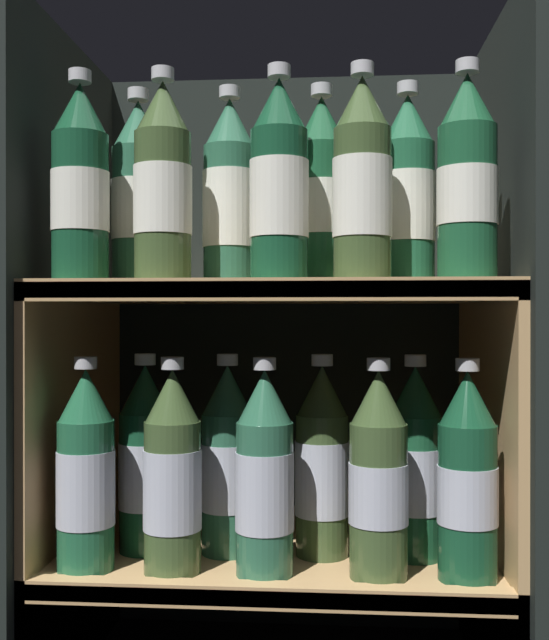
% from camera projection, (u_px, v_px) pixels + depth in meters
% --- Properties ---
extents(fridge_back_wall, '(0.60, 0.02, 0.85)m').
position_uv_depth(fridge_back_wall, '(287.00, 351.00, 1.18)').
color(fridge_back_wall, black).
rests_on(fridge_back_wall, ground_plane).
extents(fridge_side_left, '(0.02, 0.41, 0.85)m').
position_uv_depth(fridge_side_left, '(65.00, 357.00, 1.01)').
color(fridge_side_left, black).
rests_on(fridge_side_left, ground_plane).
extents(fridge_side_right, '(0.02, 0.41, 0.85)m').
position_uv_depth(fridge_side_right, '(501.00, 359.00, 0.96)').
color(fridge_side_right, black).
rests_on(fridge_side_right, ground_plane).
extents(shelf_lower, '(0.56, 0.37, 0.19)m').
position_uv_depth(shelf_lower, '(277.00, 569.00, 0.98)').
color(shelf_lower, tan).
rests_on(shelf_lower, ground_plane).
extents(shelf_upper, '(0.56, 0.37, 0.52)m').
position_uv_depth(shelf_upper, '(277.00, 398.00, 0.98)').
color(shelf_upper, tan).
rests_on(shelf_upper, ground_plane).
extents(bottle_upper_front_0, '(0.07, 0.07, 0.25)m').
position_uv_depth(bottle_upper_front_0, '(80.00, 188.00, 0.87)').
color(bottle_upper_front_0, '#144228').
rests_on(bottle_upper_front_0, shelf_upper).
extents(bottle_upper_front_1, '(0.07, 0.07, 0.25)m').
position_uv_depth(bottle_upper_front_1, '(163.00, 188.00, 0.86)').
color(bottle_upper_front_1, '#384C28').
rests_on(bottle_upper_front_1, shelf_upper).
extents(bottle_upper_front_2, '(0.07, 0.07, 0.25)m').
position_uv_depth(bottle_upper_front_2, '(279.00, 186.00, 0.85)').
color(bottle_upper_front_2, '#144228').
rests_on(bottle_upper_front_2, shelf_upper).
extents(bottle_upper_front_3, '(0.07, 0.07, 0.25)m').
position_uv_depth(bottle_upper_front_3, '(362.00, 185.00, 0.85)').
color(bottle_upper_front_3, '#384C28').
rests_on(bottle_upper_front_3, shelf_upper).
extents(bottle_upper_front_4, '(0.07, 0.07, 0.25)m').
position_uv_depth(bottle_upper_front_4, '(467.00, 183.00, 0.84)').
color(bottle_upper_front_4, '#194C2D').
rests_on(bottle_upper_front_4, shelf_upper).
extents(bottle_upper_back_0, '(0.07, 0.07, 0.25)m').
position_uv_depth(bottle_upper_back_0, '(138.00, 198.00, 0.94)').
color(bottle_upper_back_0, '#285B42').
rests_on(bottle_upper_back_0, shelf_upper).
extents(bottle_upper_back_1, '(0.07, 0.07, 0.25)m').
position_uv_depth(bottle_upper_back_1, '(230.00, 198.00, 0.93)').
color(bottle_upper_back_1, '#285B42').
rests_on(bottle_upper_back_1, shelf_upper).
extents(bottle_upper_back_2, '(0.07, 0.07, 0.25)m').
position_uv_depth(bottle_upper_back_2, '(321.00, 196.00, 0.92)').
color(bottle_upper_back_2, '#194C2D').
rests_on(bottle_upper_back_2, shelf_upper).
extents(bottle_upper_back_3, '(0.07, 0.07, 0.25)m').
position_uv_depth(bottle_upper_back_3, '(408.00, 195.00, 0.92)').
color(bottle_upper_back_3, '#1E5638').
rests_on(bottle_upper_back_3, shelf_upper).
extents(bottle_lower_front_0, '(0.07, 0.07, 0.25)m').
position_uv_depth(bottle_lower_front_0, '(86.00, 475.00, 0.87)').
color(bottle_lower_front_0, '#1E5638').
rests_on(bottle_lower_front_0, shelf_lower).
extents(bottle_lower_front_1, '(0.07, 0.07, 0.25)m').
position_uv_depth(bottle_lower_front_1, '(172.00, 477.00, 0.86)').
color(bottle_lower_front_1, '#384C28').
rests_on(bottle_lower_front_1, shelf_lower).
extents(bottle_lower_front_2, '(0.07, 0.07, 0.25)m').
position_uv_depth(bottle_lower_front_2, '(265.00, 478.00, 0.86)').
color(bottle_lower_front_2, '#285B42').
rests_on(bottle_lower_front_2, shelf_lower).
extents(bottle_lower_front_3, '(0.07, 0.07, 0.25)m').
position_uv_depth(bottle_lower_front_3, '(378.00, 479.00, 0.85)').
color(bottle_lower_front_3, '#384C28').
rests_on(bottle_lower_front_3, shelf_lower).
extents(bottle_lower_front_4, '(0.07, 0.07, 0.25)m').
position_uv_depth(bottle_lower_front_4, '(467.00, 480.00, 0.84)').
color(bottle_lower_front_4, '#144228').
rests_on(bottle_lower_front_4, shelf_lower).
extents(bottle_lower_back_0, '(0.07, 0.07, 0.25)m').
position_uv_depth(bottle_lower_back_0, '(145.00, 463.00, 0.94)').
color(bottle_lower_back_0, '#144228').
rests_on(bottle_lower_back_0, shelf_lower).
extents(bottle_lower_back_1, '(0.07, 0.07, 0.25)m').
position_uv_depth(bottle_lower_back_1, '(228.00, 464.00, 0.93)').
color(bottle_lower_back_1, '#285B42').
rests_on(bottle_lower_back_1, shelf_lower).
extents(bottle_lower_back_2, '(0.07, 0.07, 0.25)m').
position_uv_depth(bottle_lower_back_2, '(322.00, 466.00, 0.93)').
color(bottle_lower_back_2, '#384C28').
rests_on(bottle_lower_back_2, shelf_lower).
extents(bottle_lower_back_3, '(0.07, 0.07, 0.25)m').
position_uv_depth(bottle_lower_back_3, '(415.00, 467.00, 0.92)').
color(bottle_lower_back_3, '#194C2D').
rests_on(bottle_lower_back_3, shelf_lower).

